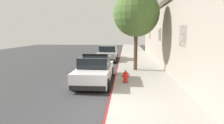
{
  "coord_description": "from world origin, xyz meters",
  "views": [
    {
      "loc": [
        0.61,
        -6.66,
        2.92
      ],
      "look_at": [
        -0.29,
        6.02,
        1.0
      ],
      "focal_mm": 31.29,
      "sensor_mm": 36.0,
      "label": 1
    }
  ],
  "objects_px": {
    "parked_car_silver_ahead": "(108,53)",
    "street_tree": "(136,14)",
    "fire_hydrant": "(125,77)",
    "police_cruiser": "(95,70)"
  },
  "relations": [
    {
      "from": "parked_car_silver_ahead",
      "to": "street_tree",
      "type": "bearing_deg",
      "value": -66.26
    },
    {
      "from": "parked_car_silver_ahead",
      "to": "fire_hydrant",
      "type": "bearing_deg",
      "value": -79.24
    },
    {
      "from": "police_cruiser",
      "to": "street_tree",
      "type": "bearing_deg",
      "value": 53.32
    },
    {
      "from": "parked_car_silver_ahead",
      "to": "fire_hydrant",
      "type": "relative_size",
      "value": 6.37
    },
    {
      "from": "police_cruiser",
      "to": "parked_car_silver_ahead",
      "type": "bearing_deg",
      "value": 90.49
    },
    {
      "from": "police_cruiser",
      "to": "street_tree",
      "type": "relative_size",
      "value": 0.83
    },
    {
      "from": "fire_hydrant",
      "to": "street_tree",
      "type": "xyz_separation_m",
      "value": [
        0.73,
        3.94,
        3.79
      ]
    },
    {
      "from": "fire_hydrant",
      "to": "parked_car_silver_ahead",
      "type": "bearing_deg",
      "value": 100.76
    },
    {
      "from": "fire_hydrant",
      "to": "street_tree",
      "type": "height_order",
      "value": "street_tree"
    },
    {
      "from": "parked_car_silver_ahead",
      "to": "street_tree",
      "type": "distance_m",
      "value": 7.39
    }
  ]
}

